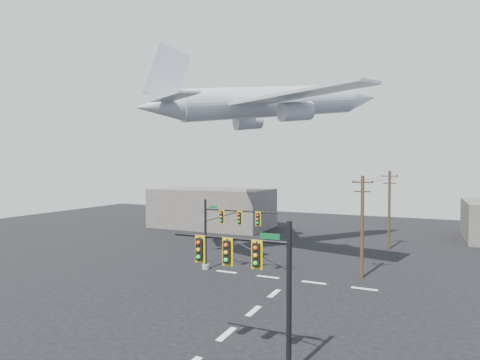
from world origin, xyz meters
The scene contains 9 objects.
ground centered at (0.00, 0.00, 0.00)m, with size 120.00×120.00×0.00m, color black.
lane_markings centered at (0.00, 5.33, 0.01)m, with size 14.00×21.20×0.01m.
signal_mast_near centered at (3.07, -2.88, 3.99)m, with size 6.43×0.78×7.08m.
signal_mast_far centered at (-6.39, 12.02, 3.72)m, with size 7.39×0.71×6.49m.
utility_pole_a centered at (5.38, 15.04, 4.58)m, with size 1.74×0.46×8.76m.
utility_pole_b centered at (6.54, 28.64, 4.71)m, with size 1.83×0.30×9.01m.
power_lines centered at (5.96, 21.84, 8.24)m, with size 2.78×13.61×0.03m.
airliner centered at (-4.77, 20.35, 16.31)m, with size 23.87×25.51×7.68m.
building_left centered at (-20.00, 35.00, 3.00)m, with size 18.00×10.00×6.00m, color #66605A.
Camera 1 is at (10.05, -20.06, 9.56)m, focal length 30.00 mm.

